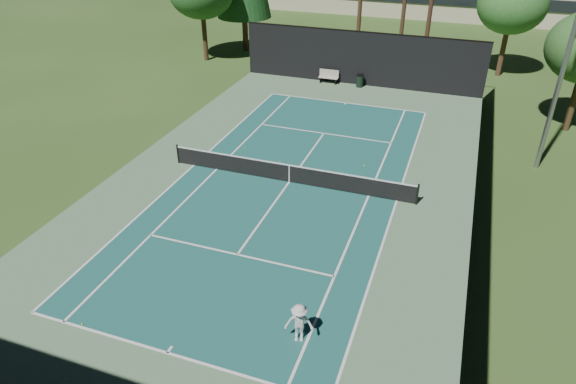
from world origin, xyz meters
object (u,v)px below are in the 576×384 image
tennis_ball_c (364,166)px  trash_bin (360,81)px  tennis_ball_b (280,161)px  park_bench (329,76)px  player (299,323)px  tennis_ball_a (82,324)px  tennis_ball_d (245,147)px  tennis_net (289,173)px

tennis_ball_c → trash_bin: size_ratio=0.08×
trash_bin → tennis_ball_b: bearing=-95.9°
tennis_ball_b → park_bench: 13.68m
tennis_ball_c → park_bench: size_ratio=0.05×
player → tennis_ball_a: player is taller
tennis_ball_c → park_bench: park_bench is taller
tennis_ball_a → tennis_ball_d: 14.72m
player → tennis_ball_b: size_ratio=24.37×
tennis_ball_d → park_bench: (1.46, 12.65, 0.51)m
tennis_ball_b → park_bench: bearing=94.5°
player → tennis_net: bearing=98.3°
tennis_net → tennis_ball_c: tennis_net is taller
park_bench → player: bearing=-76.5°
tennis_ball_a → tennis_ball_b: tennis_ball_a is taller
tennis_ball_a → trash_bin: 27.52m
tennis_ball_a → tennis_ball_d: tennis_ball_d is taller
tennis_ball_b → tennis_ball_d: size_ratio=0.93×
player → tennis_ball_d: (-7.59, 12.87, -0.72)m
tennis_net → trash_bin: size_ratio=13.65×
player → trash_bin: (-3.68, 25.44, -0.28)m
tennis_ball_a → tennis_ball_b: (2.21, 13.74, -0.00)m
tennis_net → player: (3.84, -9.91, 0.20)m
player → tennis_ball_d: bearing=107.7°
player → tennis_ball_a: (-7.27, -1.84, -0.72)m
tennis_net → tennis_ball_b: (-1.23, 1.99, -0.53)m
tennis_ball_d → trash_bin: (3.92, 12.56, 0.45)m
park_bench → trash_bin: size_ratio=1.59×
tennis_ball_b → tennis_ball_d: 2.71m
tennis_ball_d → tennis_ball_b: bearing=-21.1°
tennis_ball_d → trash_bin: bearing=72.7°
tennis_net → tennis_ball_a: (-3.43, -11.75, -0.53)m
tennis_net → tennis_ball_a: tennis_net is taller
player → trash_bin: 25.70m
tennis_net → park_bench: tennis_net is taller
tennis_ball_a → trash_bin: bearing=82.5°
tennis_ball_a → park_bench: bearing=87.6°
tennis_ball_d → park_bench: 12.75m
player → park_bench: 26.25m
tennis_net → tennis_ball_a: 12.26m
tennis_net → trash_bin: bearing=89.4°
park_bench → tennis_ball_d: bearing=-96.6°
tennis_ball_d → trash_bin: trash_bin is taller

